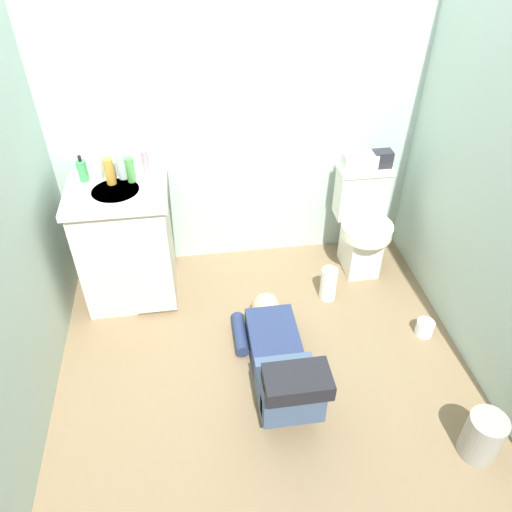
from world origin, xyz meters
The scene contains 17 objects.
ground_plane centered at (0.00, 0.00, -0.02)m, with size 2.88×3.09×0.04m, color #7F6749.
wall_back centered at (0.00, 1.09, 1.20)m, with size 2.54×0.08×2.40m, color #AFC9BB.
toilet centered at (0.82, 0.78, 0.37)m, with size 0.36×0.46×0.75m.
vanity_cabinet centered at (-0.77, 0.71, 0.42)m, with size 0.60×0.53×0.82m.
faucet centered at (-0.78, 0.85, 0.87)m, with size 0.02×0.02×0.10m, color silver.
person_plumber centered at (0.07, -0.18, 0.18)m, with size 0.39×1.06×0.52m.
tissue_box centered at (0.77, 0.87, 0.80)m, with size 0.22×0.11×0.10m, color silver.
toiletry_bag centered at (0.92, 0.87, 0.81)m, with size 0.12×0.09×0.11m, color #26262D.
soap_dispenser centered at (-0.97, 0.83, 0.89)m, with size 0.06×0.06×0.17m.
bottle_white centered at (-0.88, 0.84, 0.90)m, with size 0.06×0.06×0.15m, color silver.
bottle_amber centered at (-0.80, 0.78, 0.90)m, with size 0.06×0.06×0.16m, color gold.
bottle_clear centered at (-0.73, 0.83, 0.91)m, with size 0.06×0.06×0.17m, color silver.
bottle_green centered at (-0.68, 0.79, 0.90)m, with size 0.05×0.05×0.15m, color #4E9C48.
bottle_pink centered at (-0.59, 0.86, 0.90)m, with size 0.04×0.04×0.16m, color pink.
trash_can centered at (0.97, -0.75, 0.13)m, with size 0.19×0.19×0.27m, color gray.
paper_towel_roll centered at (0.52, 0.46, 0.12)m, with size 0.11×0.11×0.24m, color white.
toilet_paper_roll centered at (1.03, 0.05, 0.05)m, with size 0.11×0.11×0.10m, color white.
Camera 1 is at (-0.32, -1.91, 2.35)m, focal length 34.90 mm.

